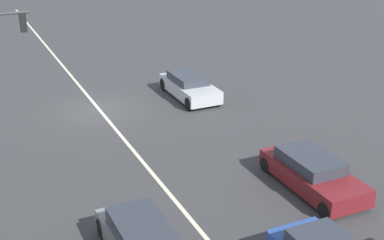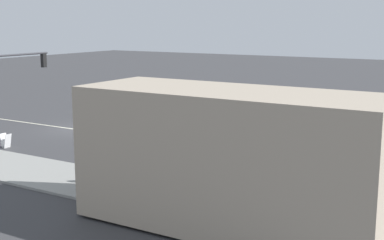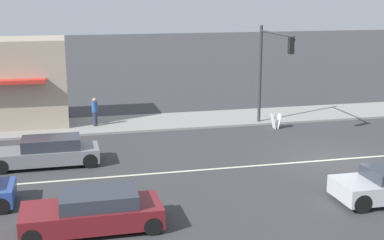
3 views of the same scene
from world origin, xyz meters
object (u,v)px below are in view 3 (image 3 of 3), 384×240
at_px(warning_aframe_sign, 276,121).
at_px(sedan_maroon, 93,212).
at_px(traffic_signal_main, 270,60).
at_px(pedestrian, 95,111).
at_px(suv_grey, 48,152).

height_order(warning_aframe_sign, sedan_maroon, sedan_maroon).
bearing_deg(sedan_maroon, traffic_signal_main, -42.90).
bearing_deg(warning_aframe_sign, sedan_maroon, 135.82).
distance_m(pedestrian, warning_aframe_sign, 10.30).
distance_m(pedestrian, sedan_maroon, 13.69).
relative_size(pedestrian, sedan_maroon, 0.36).
height_order(pedestrian, warning_aframe_sign, pedestrian).
xyz_separation_m(traffic_signal_main, pedestrian, (2.53, 9.48, -2.93)).
distance_m(pedestrian, suv_grey, 6.92).
relative_size(traffic_signal_main, sedan_maroon, 1.25).
distance_m(traffic_signal_main, suv_grey, 12.99).
bearing_deg(sedan_maroon, pedestrian, -3.59).
relative_size(traffic_signal_main, suv_grey, 1.22).
bearing_deg(traffic_signal_main, sedan_maroon, 137.10).
height_order(traffic_signal_main, pedestrian, traffic_signal_main).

